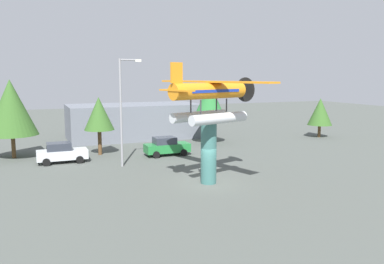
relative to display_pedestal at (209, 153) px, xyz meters
name	(u,v)px	position (x,y,z in m)	size (l,w,h in m)	color
ground_plane	(208,183)	(0.00, 0.00, -2.15)	(140.00, 140.00, 0.00)	#4C514C
display_pedestal	(209,153)	(0.00, 0.00, 0.00)	(1.10, 1.10, 4.30)	#386B66
floatplane_monument	(210,98)	(0.12, 0.04, 3.82)	(7.20, 10.24, 4.00)	silver
car_near_silver	(61,153)	(-8.96, 10.82, -1.27)	(4.20, 2.02, 1.76)	silver
car_mid_green	(167,146)	(0.45, 10.32, -1.27)	(4.20, 2.02, 1.76)	#237A38
streetlight_primary	(123,105)	(-4.27, 7.38, 2.92)	(1.84, 0.28, 8.83)	gray
storefront_building	(134,121)	(0.33, 22.00, -0.12)	(15.42, 7.37, 4.07)	slate
tree_west	(11,107)	(-12.83, 14.54, 2.49)	(4.54, 4.54, 7.16)	brown
tree_east	(99,114)	(-5.29, 13.08, 1.76)	(2.81, 2.81, 5.50)	brown
tree_center_back	(209,102)	(7.18, 15.17, 2.45)	(3.93, 3.93, 6.79)	brown
tree_far_east	(320,112)	(21.36, 13.69, 0.97)	(2.93, 2.93, 4.76)	brown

